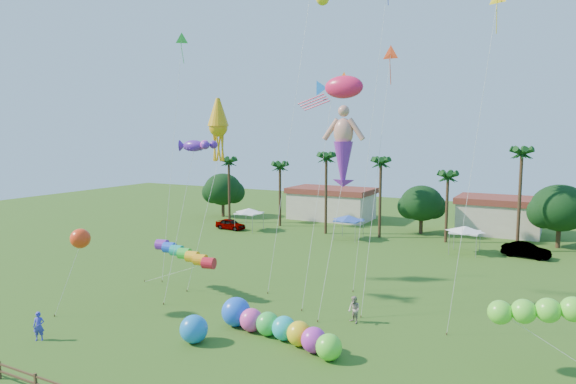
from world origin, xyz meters
The scene contains 20 objects.
ground centered at (0.00, 0.00, 0.00)m, with size 160.00×160.00×0.00m, color #285116.
tree_line centered at (3.57, 44.00, 4.28)m, with size 69.46×8.91×11.00m.
buildings_row centered at (-3.09, 50.00, 2.00)m, with size 35.00×7.00×4.00m.
tent_row centered at (-6.00, 36.33, 2.75)m, with size 31.00×4.00×0.60m.
car_a centered at (-22.68, 35.45, 0.73)m, with size 1.73×4.31×1.47m, color #4C4C54.
car_b centered at (14.07, 37.19, 0.79)m, with size 1.66×4.77×1.57m, color #4C4C54.
spectator_a centered at (-11.78, -1.62, 0.93)m, with size 0.68×0.44×1.86m, color #393BCA.
spectator_b centered at (4.83, 10.73, 0.95)m, with size 0.92×0.72×1.90m, color #A8998C.
caterpillar_inflatable centered at (1.35, 5.73, 0.84)m, with size 9.71×3.83×1.99m.
blue_ball centered at (-2.84, 2.77, 0.89)m, with size 1.78×1.78×1.78m, color blue.
rainbow_tube centered at (-8.63, 9.80, 3.03)m, with size 9.98×1.99×3.50m.
green_worm centered at (14.47, 7.61, 3.41)m, with size 9.71×3.12×4.19m.
orange_ball_kite centered at (-13.27, 3.07, 5.60)m, with size 2.27×2.32×6.32m.
merman_kite centered at (2.56, 13.94, 11.74)m, with size 2.56×5.23×14.66m.
fish_kite centered at (1.72, 15.96, 16.70)m, with size 4.76×5.71×17.69m.
squid_kite centered at (-9.96, 15.48, 13.65)m, with size 2.47×5.95×16.32m.
lobster_kite centered at (-8.66, 10.39, 12.15)m, with size 3.70×4.44×12.80m.
delta_kite_red centered at (5.12, 16.77, 18.85)m, with size 1.37×5.07×19.77m.
delta_kite_yellow centered at (12.72, 14.92, 21.56)m, with size 2.51×3.80×22.54m.
delta_kite_green centered at (-13.62, 15.16, 21.11)m, with size 1.15×3.83×22.10m.
Camera 1 is at (17.11, -21.75, 13.17)m, focal length 32.00 mm.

